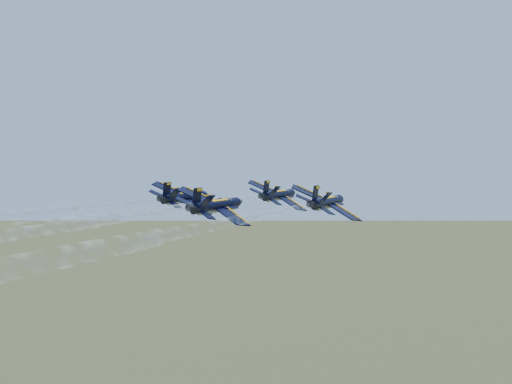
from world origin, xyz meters
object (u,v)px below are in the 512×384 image
at_px(jet_lead, 279,195).
at_px(jet_slot, 218,205).
at_px(jet_left, 186,197).
at_px(jet_right, 328,202).

relative_size(jet_lead, jet_slot, 1.00).
bearing_deg(jet_left, jet_right, 1.69).
relative_size(jet_lead, jet_left, 1.00).
bearing_deg(jet_lead, jet_right, -41.45).
xyz_separation_m(jet_right, jet_slot, (-12.15, -11.54, 0.00)).
xyz_separation_m(jet_lead, jet_left, (-11.97, -11.25, 0.00)).
bearing_deg(jet_lead, jet_slot, -89.11).
height_order(jet_lead, jet_right, same).
bearing_deg(jet_left, jet_slot, -42.61).
bearing_deg(jet_lead, jet_left, -135.49).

